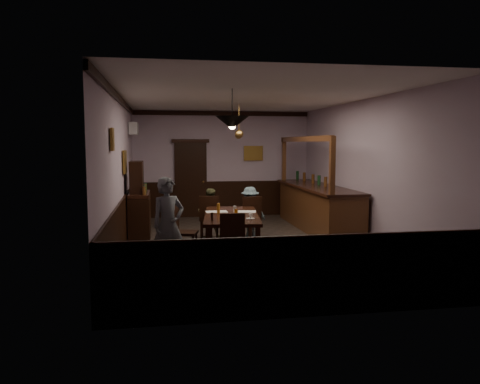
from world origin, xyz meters
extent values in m
cube|color=#2D2621|center=(0.00, 0.00, -0.01)|extent=(5.00, 8.00, 0.01)
cube|color=white|center=(0.00, 0.00, 3.00)|extent=(5.00, 8.00, 0.01)
cube|color=#B89EB6|center=(0.00, 4.00, 1.50)|extent=(5.00, 0.01, 3.00)
cube|color=#B89EB6|center=(0.00, -4.00, 1.50)|extent=(5.00, 0.01, 3.00)
cube|color=#B89EB6|center=(-2.50, 0.00, 1.50)|extent=(0.01, 8.00, 3.00)
cube|color=#B89EB6|center=(2.50, 0.00, 1.50)|extent=(0.01, 8.00, 3.00)
cube|color=black|center=(-0.41, -0.59, 0.72)|extent=(1.27, 2.31, 0.06)
cube|color=black|center=(-0.96, -1.55, 0.34)|extent=(0.07, 0.07, 0.69)
cube|color=black|center=(-0.12, -1.65, 0.34)|extent=(0.07, 0.07, 0.69)
cube|color=black|center=(-0.70, 0.47, 0.34)|extent=(0.07, 0.07, 0.69)
cube|color=black|center=(0.13, 0.37, 0.34)|extent=(0.07, 0.07, 0.69)
cube|color=black|center=(-0.69, 0.81, 0.45)|extent=(0.47, 0.47, 0.05)
cube|color=black|center=(-0.72, 0.62, 0.72)|extent=(0.42, 0.10, 0.50)
cube|color=black|center=(-0.50, 0.95, 0.21)|extent=(0.04, 0.04, 0.43)
cube|color=black|center=(-0.84, 1.00, 0.21)|extent=(0.04, 0.04, 0.43)
cube|color=black|center=(-0.55, 0.61, 0.21)|extent=(0.04, 0.04, 0.43)
cube|color=black|center=(-0.88, 0.66, 0.21)|extent=(0.04, 0.04, 0.43)
cube|color=black|center=(0.20, 0.69, 0.44)|extent=(0.42, 0.42, 0.05)
cube|color=black|center=(0.20, 0.51, 0.71)|extent=(0.41, 0.04, 0.49)
cube|color=black|center=(0.37, 0.86, 0.21)|extent=(0.04, 0.04, 0.42)
cube|color=black|center=(0.04, 0.86, 0.21)|extent=(0.04, 0.04, 0.42)
cube|color=black|center=(0.37, 0.53, 0.21)|extent=(0.04, 0.04, 0.42)
cube|color=black|center=(0.03, 0.53, 0.21)|extent=(0.04, 0.04, 0.42)
cube|color=black|center=(-0.59, -1.98, 0.44)|extent=(0.44, 0.44, 0.05)
cube|color=black|center=(-0.57, -1.79, 0.71)|extent=(0.41, 0.07, 0.49)
cube|color=black|center=(-0.76, -2.13, 0.21)|extent=(0.04, 0.04, 0.42)
cube|color=black|center=(-0.43, -2.16, 0.21)|extent=(0.04, 0.04, 0.42)
cube|color=black|center=(-0.74, -1.80, 0.21)|extent=(0.04, 0.04, 0.42)
cube|color=black|center=(-0.41, -1.82, 0.21)|extent=(0.04, 0.04, 0.42)
cube|color=black|center=(-1.28, -0.68, 0.44)|extent=(0.50, 0.50, 0.05)
cube|color=black|center=(-1.46, -0.64, 0.70)|extent=(0.14, 0.40, 0.49)
cube|color=black|center=(-1.16, -0.88, 0.21)|extent=(0.04, 0.04, 0.42)
cube|color=black|center=(-1.08, -0.57, 0.21)|extent=(0.04, 0.04, 0.42)
cube|color=black|center=(-1.48, -0.80, 0.21)|extent=(0.04, 0.04, 0.42)
cube|color=black|center=(-1.40, -0.48, 0.21)|extent=(0.04, 0.04, 0.42)
imported|color=slate|center=(-1.61, -1.70, 0.77)|extent=(0.67, 0.59, 1.55)
imported|color=brown|center=(-0.67, 1.00, 0.55)|extent=(0.59, 0.49, 1.09)
imported|color=slate|center=(0.23, 0.89, 0.56)|extent=(0.78, 0.53, 1.12)
cube|color=silver|center=(-0.65, -0.24, 0.75)|extent=(0.42, 0.31, 0.01)
cube|color=silver|center=(-0.10, -0.33, 0.75)|extent=(0.48, 0.39, 0.01)
cube|color=#F3E659|center=(-0.52, -0.80, 0.75)|extent=(0.17, 0.17, 0.00)
cylinder|color=white|center=(-0.16, -1.18, 0.76)|extent=(0.15, 0.15, 0.01)
imported|color=white|center=(-0.14, -1.14, 0.80)|extent=(0.09, 0.09, 0.07)
cylinder|color=white|center=(-0.54, -1.15, 0.76)|extent=(0.22, 0.22, 0.01)
torus|color=#C68C47|center=(-0.55, -1.10, 0.79)|extent=(0.13, 0.13, 0.04)
torus|color=#C68C47|center=(-0.49, -1.10, 0.79)|extent=(0.13, 0.13, 0.04)
cylinder|color=orange|center=(-0.34, -0.74, 0.81)|extent=(0.07, 0.07, 0.12)
cylinder|color=#BF721E|center=(-0.64, -0.46, 0.85)|extent=(0.06, 0.06, 0.20)
cylinder|color=silver|center=(-0.34, -0.54, 0.82)|extent=(0.06, 0.06, 0.15)
cylinder|color=black|center=(-0.85, -1.25, 0.82)|extent=(0.04, 0.04, 0.14)
cube|color=black|center=(-2.20, 1.29, 0.46)|extent=(0.46, 1.28, 0.91)
cube|color=black|center=(-2.20, 1.29, 0.96)|extent=(0.44, 1.23, 0.07)
cube|color=black|center=(-2.25, 1.29, 1.33)|extent=(0.27, 0.82, 0.73)
cube|color=#431E11|center=(2.00, 1.50, 0.51)|extent=(0.84, 3.91, 1.02)
cube|color=black|center=(1.98, 1.50, 1.04)|extent=(0.93, 4.00, 0.06)
cube|color=#431E11|center=(1.63, 1.50, 2.19)|extent=(0.10, 3.81, 0.12)
cube|color=#431E11|center=(1.63, -0.36, 1.63)|extent=(0.10, 0.10, 1.21)
cube|color=#431E11|center=(1.63, 3.36, 1.63)|extent=(0.10, 0.10, 1.21)
cube|color=black|center=(-0.90, 3.95, 1.05)|extent=(0.90, 0.06, 2.10)
cube|color=white|center=(-2.38, 2.90, 2.45)|extent=(0.20, 0.85, 0.30)
cube|color=olive|center=(-2.46, -1.60, 2.15)|extent=(0.04, 0.28, 0.36)
cube|color=olive|center=(-2.46, 0.80, 1.70)|extent=(0.04, 0.62, 0.48)
cube|color=olive|center=(0.90, 3.96, 1.80)|extent=(0.55, 0.04, 0.42)
cylinder|color=black|center=(-0.51, -1.38, 2.72)|extent=(0.02, 0.02, 0.57)
cone|color=black|center=(-0.51, -1.38, 2.43)|extent=(0.56, 0.56, 0.22)
sphere|color=#FFD88C|center=(-0.51, -1.38, 2.38)|extent=(0.12, 0.12, 0.12)
cylinder|color=#BF8C3F|center=(0.10, 1.62, 2.65)|extent=(0.02, 0.02, 0.70)
cone|color=#BF8C3F|center=(0.10, 1.62, 2.30)|extent=(0.20, 0.20, 0.22)
sphere|color=#FFD88C|center=(0.10, 1.62, 2.25)|extent=(0.12, 0.12, 0.12)
cylinder|color=#BF8C3F|center=(0.30, 2.90, 2.65)|extent=(0.02, 0.02, 0.70)
cone|color=#BF8C3F|center=(0.30, 2.90, 2.30)|extent=(0.20, 0.20, 0.22)
sphere|color=#FFD88C|center=(0.30, 2.90, 2.25)|extent=(0.12, 0.12, 0.12)
camera|label=1|loc=(-1.69, -9.25, 2.09)|focal=35.00mm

